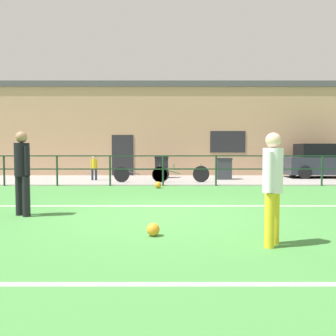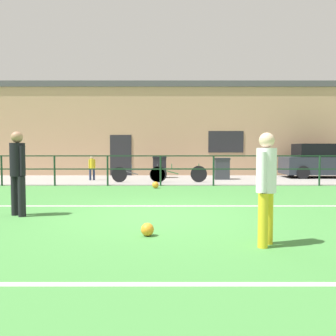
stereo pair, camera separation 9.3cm
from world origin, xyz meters
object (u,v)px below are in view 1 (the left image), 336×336
at_px(parked_car_red, 324,162).
at_px(bicycle_parked_0, 139,174).
at_px(player_winger, 271,182).
at_px(bicycle_parked_1, 179,174).
at_px(player_goalkeeper, 20,168).
at_px(trash_bin_0, 160,167).
at_px(trash_bin_1, 222,168).
at_px(spectator_child, 92,166).
at_px(soccer_ball_spare, 152,229).
at_px(soccer_ball_match, 156,185).

xyz_separation_m(parked_car_red, bicycle_parked_0, (-8.67, -2.46, -0.43)).
distance_m(player_winger, bicycle_parked_1, 9.69).
bearing_deg(player_goalkeeper, player_winger, 9.26).
relative_size(parked_car_red, trash_bin_0, 3.93).
distance_m(bicycle_parked_0, trash_bin_1, 3.92).
bearing_deg(player_winger, spectator_child, -123.27).
relative_size(soccer_ball_spare, trash_bin_0, 0.21).
xyz_separation_m(soccer_ball_match, parked_car_red, (7.89, 4.52, 0.66)).
xyz_separation_m(player_winger, trash_bin_0, (-1.81, 11.93, -0.40)).
relative_size(player_winger, bicycle_parked_0, 0.74).
distance_m(player_winger, parked_car_red, 13.51).
distance_m(soccer_ball_spare, parked_car_red, 13.90).
height_order(player_goalkeeper, bicycle_parked_1, player_goalkeeper).
relative_size(spectator_child, bicycle_parked_0, 0.49).
height_order(player_goalkeeper, soccer_ball_spare, player_goalkeeper).
bearing_deg(soccer_ball_match, trash_bin_1, 50.68).
height_order(bicycle_parked_0, bicycle_parked_1, bicycle_parked_1).
bearing_deg(trash_bin_1, spectator_child, -175.58).
bearing_deg(bicycle_parked_1, trash_bin_0, 109.83).
distance_m(bicycle_parked_1, trash_bin_1, 2.46).
distance_m(player_goalkeeper, spectator_child, 8.31).
relative_size(soccer_ball_match, trash_bin_0, 0.24).
bearing_deg(bicycle_parked_0, soccer_ball_match, -69.29).
relative_size(bicycle_parked_1, trash_bin_0, 2.31).
xyz_separation_m(bicycle_parked_0, trash_bin_1, (3.64, 1.44, 0.16)).
bearing_deg(soccer_ball_spare, player_goalkeeper, 148.12).
bearing_deg(player_winger, trash_bin_0, -138.72).
height_order(spectator_child, parked_car_red, parked_car_red).
distance_m(player_goalkeeper, trash_bin_1, 10.37).
height_order(bicycle_parked_0, trash_bin_0, trash_bin_0).
relative_size(soccer_ball_spare, bicycle_parked_1, 0.09).
relative_size(player_goalkeeper, soccer_ball_spare, 8.33).
distance_m(bicycle_parked_1, trash_bin_0, 2.46).
bearing_deg(parked_car_red, spectator_child, -172.27).
bearing_deg(trash_bin_1, soccer_ball_spare, -104.71).
height_order(bicycle_parked_0, trash_bin_1, trash_bin_1).
height_order(player_winger, spectator_child, player_winger).
relative_size(player_winger, parked_car_red, 0.41).
distance_m(player_goalkeeper, player_winger, 5.09).
relative_size(spectator_child, parked_car_red, 0.27).
bearing_deg(player_goalkeeper, trash_bin_1, 93.97).
xyz_separation_m(soccer_ball_spare, parked_car_red, (7.78, 11.50, 0.67)).
xyz_separation_m(bicycle_parked_1, trash_bin_1, (1.99, 1.44, 0.14)).
relative_size(soccer_ball_match, parked_car_red, 0.06).
distance_m(soccer_ball_spare, trash_bin_0, 11.36).
distance_m(spectator_child, bicycle_parked_0, 2.35).
height_order(player_winger, soccer_ball_spare, player_winger).
bearing_deg(soccer_ball_spare, bicycle_parked_0, 95.64).
height_order(bicycle_parked_1, trash_bin_1, trash_bin_1).
relative_size(soccer_ball_match, spectator_child, 0.22).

